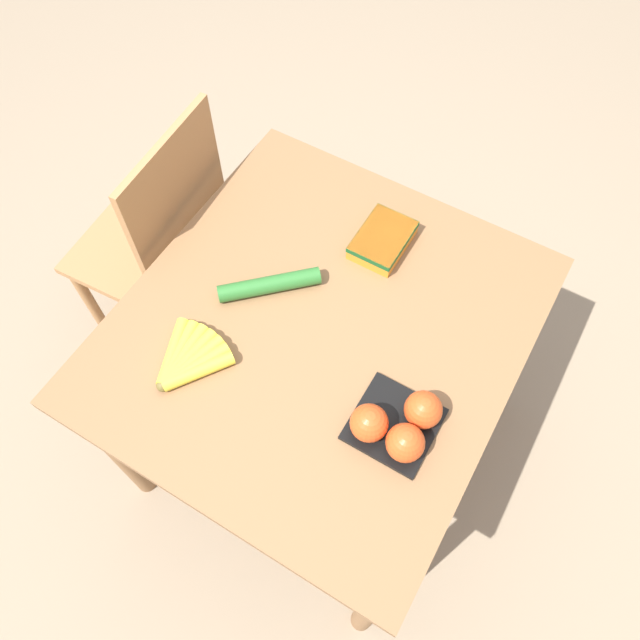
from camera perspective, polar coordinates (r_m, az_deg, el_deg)
The scene contains 7 objects.
ground_plane at distance 2.18m, azimuth 0.00°, elevation -10.23°, with size 12.00×12.00×0.00m, color gray.
dining_table at distance 1.60m, azimuth 0.00°, elevation -2.61°, with size 1.00×0.92×0.75m.
chair at distance 2.00m, azimuth -14.20°, elevation 6.75°, with size 0.44×0.43×0.97m.
banana_bunch at distance 1.47m, azimuth -12.06°, elevation -3.64°, with size 0.18×0.18×0.03m.
tomato_pack at distance 1.35m, azimuth 7.18°, elevation -9.49°, with size 0.18×0.18×0.09m.
carrot_bag at distance 1.61m, azimuth 5.75°, elevation 7.37°, with size 0.17×0.12×0.04m.
cucumber_near at distance 1.54m, azimuth -4.65°, elevation 3.24°, with size 0.21×0.21×0.04m.
Camera 1 is at (-0.63, -0.37, 2.05)m, focal length 35.00 mm.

